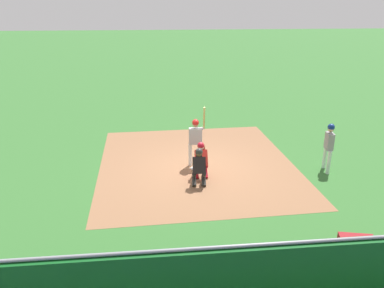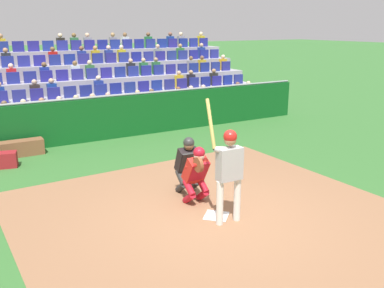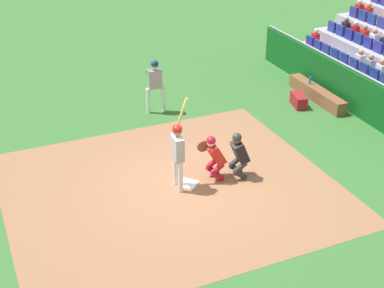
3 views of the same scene
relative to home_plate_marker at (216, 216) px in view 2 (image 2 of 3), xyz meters
name	(u,v)px [view 2 (image 2 of 3)]	position (x,y,z in m)	size (l,w,h in m)	color
ground_plane	(216,217)	(0.00, 0.00, -0.02)	(160.00, 160.00, 0.00)	#32682D
infield_dirt_patch	(231,227)	(0.00, 0.50, -0.01)	(7.14, 8.07, 0.01)	#8D6143
home_plate_marker	(216,216)	(0.00, 0.00, 0.00)	(0.44, 0.44, 0.02)	white
batter_at_plate	(229,166)	(-0.05, 0.30, 1.10)	(0.59, 0.51, 2.31)	silver
catcher_crouching	(197,172)	(0.03, -0.70, 0.69)	(0.46, 0.71, 1.26)	#AC1423
home_plate_umpire	(188,162)	(-0.13, -1.33, 0.69)	(0.49, 0.48, 1.29)	#2C2C2A
dugout_wall	(102,119)	(0.00, -6.64, 0.67)	(15.64, 0.24, 1.42)	#0E4F1A
equipment_duffel_bag	(0,160)	(3.21, -5.24, 0.18)	(0.82, 0.36, 0.40)	maroon
bleacher_stand	(66,92)	(0.01, -11.00, 0.95)	(15.94, 4.99, 3.25)	#9A97A2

